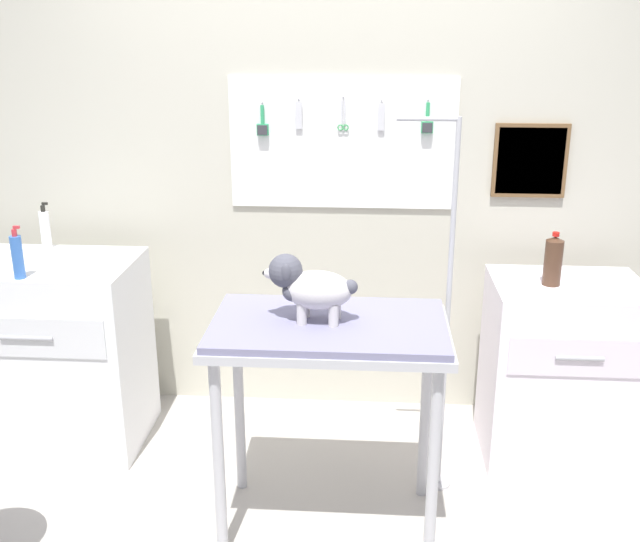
# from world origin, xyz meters

# --- Properties ---
(rear_wall_panel) EXTENTS (4.00, 0.11, 2.30)m
(rear_wall_panel) POSITION_xyz_m (0.01, 1.28, 1.16)
(rear_wall_panel) COLOR beige
(rear_wall_panel) RESTS_ON ground
(grooming_table) EXTENTS (0.92, 0.57, 0.91)m
(grooming_table) POSITION_xyz_m (0.07, 0.20, 0.80)
(grooming_table) COLOR #B7B7BC
(grooming_table) RESTS_ON ground
(grooming_arm) EXTENTS (0.30, 0.11, 1.65)m
(grooming_arm) POSITION_xyz_m (0.54, 0.50, 0.77)
(grooming_arm) COLOR #B7B7BC
(grooming_arm) RESTS_ON ground
(dog) EXTENTS (0.36, 0.18, 0.26)m
(dog) POSITION_xyz_m (-0.01, 0.21, 1.05)
(dog) COLOR silver
(dog) RESTS_ON grooming_table
(counter_left) EXTENTS (0.80, 0.58, 0.93)m
(counter_left) POSITION_xyz_m (-1.28, 0.78, 0.46)
(counter_left) COLOR white
(counter_left) RESTS_ON ground
(cabinet_right) EXTENTS (0.68, 0.54, 0.87)m
(cabinet_right) POSITION_xyz_m (1.12, 0.81, 0.44)
(cabinet_right) COLOR white
(cabinet_right) RESTS_ON ground
(conditioner_bottle) EXTENTS (0.05, 0.05, 0.24)m
(conditioner_bottle) POSITION_xyz_m (-1.30, 0.55, 1.03)
(conditioner_bottle) COLOR #3669BE
(conditioner_bottle) RESTS_ON counter_left
(spray_bottle_short) EXTENTS (0.05, 0.05, 0.23)m
(spray_bottle_short) POSITION_xyz_m (-1.37, 1.00, 1.03)
(spray_bottle_short) COLOR white
(spray_bottle_short) RESTS_ON counter_left
(soda_bottle) EXTENTS (0.08, 0.08, 0.24)m
(soda_bottle) POSITION_xyz_m (1.03, 0.79, 0.99)
(soda_bottle) COLOR #472E1F
(soda_bottle) RESTS_ON cabinet_right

